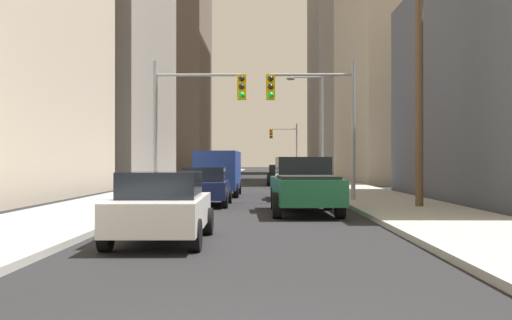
% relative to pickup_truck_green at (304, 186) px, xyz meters
% --- Properties ---
extents(sidewalk_left, '(3.98, 160.00, 0.15)m').
position_rel_pickup_truck_green_xyz_m(sidewalk_left, '(-7.32, 34.80, -0.86)').
color(sidewalk_left, '#9E9E99').
rests_on(sidewalk_left, ground).
extents(sidewalk_right, '(3.98, 160.00, 0.15)m').
position_rel_pickup_truck_green_xyz_m(sidewalk_right, '(3.80, 34.80, -0.86)').
color(sidewalk_right, '#9E9E99').
rests_on(sidewalk_right, ground).
extents(pickup_truck_green, '(2.21, 5.48, 1.90)m').
position_rel_pickup_truck_green_xyz_m(pickup_truck_green, '(0.00, 0.00, 0.00)').
color(pickup_truck_green, '#195938').
rests_on(pickup_truck_green, ground).
extents(cargo_van_blue, '(2.16, 5.24, 2.26)m').
position_rel_pickup_truck_green_xyz_m(cargo_van_blue, '(-3.63, 10.16, 0.35)').
color(cargo_van_blue, navy).
rests_on(cargo_van_blue, ground).
extents(sedan_white, '(1.95, 4.24, 1.52)m').
position_rel_pickup_truck_green_xyz_m(sedan_white, '(-3.56, -7.32, -0.16)').
color(sedan_white, white).
rests_on(sedan_white, ground).
extents(sedan_navy, '(1.95, 4.22, 1.52)m').
position_rel_pickup_truck_green_xyz_m(sedan_navy, '(-3.67, 3.45, -0.16)').
color(sedan_navy, '#141E4C').
rests_on(sedan_navy, ground).
extents(sedan_maroon, '(1.95, 4.23, 1.52)m').
position_rel_pickup_truck_green_xyz_m(sedan_maroon, '(0.13, 7.50, -0.16)').
color(sedan_maroon, maroon).
rests_on(sedan_maroon, ground).
extents(sedan_black, '(1.95, 4.24, 1.52)m').
position_rel_pickup_truck_green_xyz_m(sedan_black, '(-0.11, 24.56, -0.16)').
color(sedan_black, black).
rests_on(sedan_black, ground).
extents(traffic_signal_near_left, '(3.93, 0.44, 6.00)m').
position_rel_pickup_truck_green_xyz_m(traffic_signal_near_left, '(-4.25, 5.03, 3.12)').
color(traffic_signal_near_left, gray).
rests_on(traffic_signal_near_left, ground).
extents(traffic_signal_near_right, '(3.75, 0.44, 6.00)m').
position_rel_pickup_truck_green_xyz_m(traffic_signal_near_right, '(0.81, 5.03, 3.11)').
color(traffic_signal_near_right, gray).
rests_on(traffic_signal_near_right, ground).
extents(traffic_signal_far_right, '(3.13, 0.44, 6.00)m').
position_rel_pickup_truck_green_xyz_m(traffic_signal_far_right, '(1.10, 46.18, 3.08)').
color(traffic_signal_far_right, gray).
rests_on(traffic_signal_far_right, ground).
extents(utility_pole_right, '(2.20, 0.28, 10.28)m').
position_rel_pickup_truck_green_xyz_m(utility_pole_right, '(4.20, 1.29, 4.49)').
color(utility_pole_right, brown).
rests_on(utility_pole_right, ground).
extents(street_lamp_right, '(2.43, 0.32, 7.50)m').
position_rel_pickup_truck_green_xyz_m(street_lamp_right, '(2.12, 19.11, 3.61)').
color(street_lamp_right, gray).
rests_on(street_lamp_right, ground).
extents(building_right_mid_block, '(14.64, 20.79, 27.05)m').
position_rel_pickup_truck_green_xyz_m(building_right_mid_block, '(13.47, 32.70, 12.59)').
color(building_right_mid_block, '#B7A893').
rests_on(building_right_mid_block, ground).
extents(building_right_far_highrise, '(23.14, 21.85, 53.15)m').
position_rel_pickup_truck_green_xyz_m(building_right_far_highrise, '(17.92, 72.44, 25.64)').
color(building_right_far_highrise, gray).
rests_on(building_right_far_highrise, ground).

